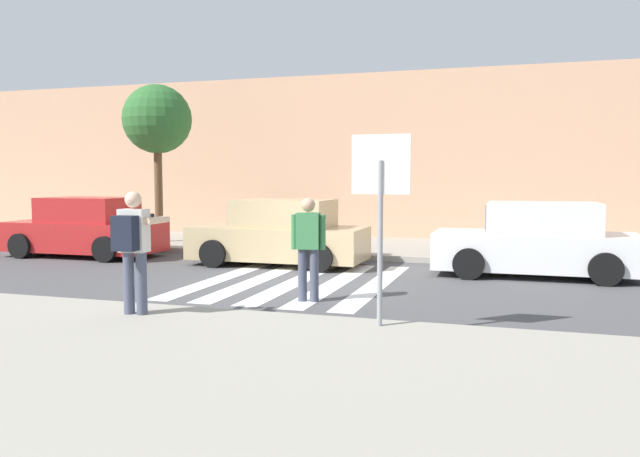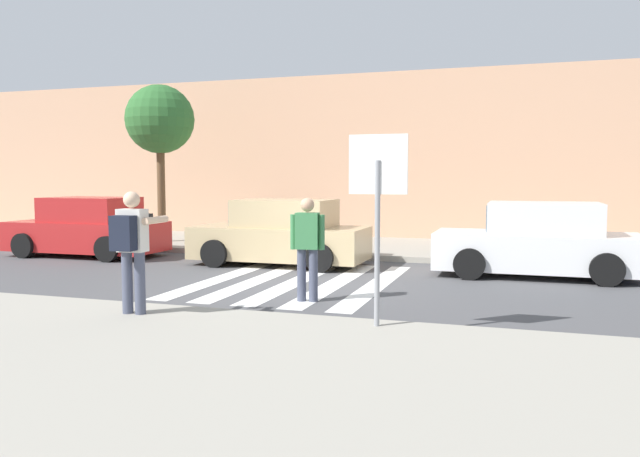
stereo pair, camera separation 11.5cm
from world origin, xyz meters
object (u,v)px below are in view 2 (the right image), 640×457
Objects in this scene: photographer_with_backpack at (132,241)px; stop_sign at (378,187)px; parked_car_red at (88,229)px; parked_car_white at (538,242)px; parked_car_tan at (281,234)px; pedestrian_crossing at (307,243)px; street_tree_west at (160,121)px.

stop_sign is at bearing 6.29° from photographer_with_backpack.
parked_car_red is 11.19m from parked_car_white.
parked_car_red is at bearing -180.00° from parked_car_tan.
pedestrian_crossing is at bearing 130.35° from stop_sign.
parked_car_white is (3.70, 3.96, -0.25)m from pedestrian_crossing.
pedestrian_crossing is 0.42× the size of parked_car_red.
stop_sign is at bearing -32.76° from parked_car_red.
parked_car_red is (-7.49, 3.96, -0.25)m from pedestrian_crossing.
stop_sign reaches higher than photographer_with_backpack.
parked_car_white is 0.88× the size of street_tree_west.
pedestrian_crossing reaches higher than parked_car_white.
stop_sign is 1.43× the size of pedestrian_crossing.
street_tree_west is (-8.57, 8.58, 1.83)m from stop_sign.
stop_sign reaches higher than parked_car_tan.
stop_sign is 3.53m from photographer_with_backpack.
photographer_with_backpack is at bearing -88.07° from parked_car_tan.
stop_sign is at bearing -49.65° from pedestrian_crossing.
photographer_with_backpack is 6.25m from parked_car_tan.
photographer_with_backpack is 1.00× the size of pedestrian_crossing.
pedestrian_crossing is 5.43m from parked_car_white.
photographer_with_backpack is at bearing -60.09° from street_tree_west.
parked_car_white is (11.19, 0.00, 0.00)m from parked_car_red.
photographer_with_backpack is at bearing -131.50° from parked_car_white.
parked_car_white is at bearing -14.33° from street_tree_west.
photographer_with_backpack reaches higher than pedestrian_crossing.
pedestrian_crossing is 0.37× the size of street_tree_west.
parked_car_white is at bearing 70.34° from stop_sign.
parked_car_white is (5.72, -0.00, 0.00)m from parked_car_tan.
street_tree_west is (-6.96, 6.69, 2.78)m from pedestrian_crossing.
parked_car_red is (-5.68, 6.23, -0.44)m from photographer_with_backpack.
photographer_with_backpack is 2.91m from pedestrian_crossing.
parked_car_red is at bearing 132.33° from photographer_with_backpack.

